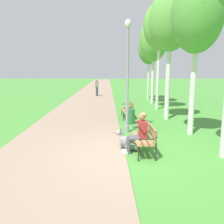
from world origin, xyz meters
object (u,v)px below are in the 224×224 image
at_px(birch_tree_second, 197,16).
at_px(birch_tree_sixth, 149,49).
at_px(dog_grey, 127,142).
at_px(birch_tree_fifth, 154,40).
at_px(person_seated_on_near_bench, 139,131).
at_px(birch_tree_fourth, 160,26).
at_px(park_bench_near, 145,136).
at_px(lamp_post_near, 127,76).
at_px(park_bench_mid, 128,108).
at_px(pedestrian_distant, 97,88).
at_px(litter_bin, 131,116).
at_px(birch_tree_third, 170,21).

bearing_deg(birch_tree_second, birch_tree_sixth, 88.88).
relative_size(dog_grey, birch_tree_fifth, 0.13).
bearing_deg(dog_grey, person_seated_on_near_bench, -33.84).
xyz_separation_m(person_seated_on_near_bench, birch_tree_fourth, (2.21, 7.86, 4.39)).
distance_m(park_bench_near, lamp_post_near, 2.94).
height_order(dog_grey, birch_tree_fourth, birch_tree_fourth).
height_order(park_bench_near, birch_tree_second, birch_tree_second).
height_order(park_bench_near, park_bench_mid, same).
relative_size(park_bench_mid, lamp_post_near, 0.34).
height_order(person_seated_on_near_bench, pedestrian_distant, pedestrian_distant).
height_order(park_bench_near, litter_bin, park_bench_near).
xyz_separation_m(park_bench_mid, litter_bin, (0.01, -1.39, -0.16)).
distance_m(person_seated_on_near_bench, birch_tree_fifth, 11.54).
xyz_separation_m(birch_tree_fifth, pedestrian_distant, (-4.37, 4.74, -3.78)).
bearing_deg(pedestrian_distant, birch_tree_fourth, -60.77).
relative_size(park_bench_near, park_bench_mid, 1.00).
distance_m(person_seated_on_near_bench, birch_tree_third, 6.70).
relative_size(birch_tree_third, litter_bin, 9.02).
bearing_deg(person_seated_on_near_bench, pedestrian_distant, 97.30).
bearing_deg(birch_tree_fourth, litter_bin, -117.36).
bearing_deg(pedestrian_distant, dog_grey, -83.90).
relative_size(birch_tree_third, birch_tree_fourth, 0.97).
height_order(lamp_post_near, birch_tree_sixth, birch_tree_sixth).
bearing_deg(lamp_post_near, park_bench_mid, 83.96).
xyz_separation_m(park_bench_near, birch_tree_sixth, (2.31, 13.00, 3.72)).
height_order(birch_tree_second, birch_tree_sixth, birch_tree_second).
height_order(birch_tree_fourth, pedestrian_distant, birch_tree_fourth).
bearing_deg(park_bench_near, birch_tree_fourth, 75.65).
bearing_deg(park_bench_mid, dog_grey, -95.53).
relative_size(birch_tree_second, pedestrian_distant, 3.53).
relative_size(park_bench_near, lamp_post_near, 0.34).
height_order(park_bench_mid, lamp_post_near, lamp_post_near).
bearing_deg(birch_tree_third, birch_tree_second, -85.36).
height_order(person_seated_on_near_bench, birch_tree_fourth, birch_tree_fourth).
relative_size(birch_tree_fourth, litter_bin, 9.33).
bearing_deg(person_seated_on_near_bench, birch_tree_fourth, 74.30).
bearing_deg(lamp_post_near, birch_tree_third, 48.17).
xyz_separation_m(dog_grey, birch_tree_third, (2.42, 4.63, 4.53)).
height_order(park_bench_near, person_seated_on_near_bench, person_seated_on_near_bench).
bearing_deg(birch_tree_fifth, birch_tree_sixth, 87.51).
height_order(birch_tree_third, birch_tree_fifth, birch_tree_third).
xyz_separation_m(park_bench_near, pedestrian_distant, (-2.17, 15.29, 0.33)).
distance_m(park_bench_mid, birch_tree_second, 5.50).
bearing_deg(birch_tree_third, birch_tree_fourth, 87.37).
xyz_separation_m(dog_grey, litter_bin, (0.50, 3.64, 0.09)).
height_order(park_bench_mid, pedestrian_distant, pedestrian_distant).
relative_size(dog_grey, birch_tree_fourth, 0.13).
height_order(birch_tree_second, birch_tree_third, birch_tree_third).
relative_size(person_seated_on_near_bench, lamp_post_near, 0.29).
relative_size(birch_tree_third, birch_tree_sixth, 1.13).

